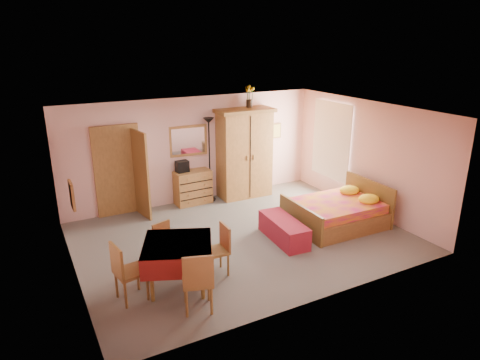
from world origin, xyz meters
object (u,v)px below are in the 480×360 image
chest_of_drawers (193,187)px  dining_table (178,265)px  sunflower_vase (249,96)px  wardrobe (244,153)px  floor_lamp (210,160)px  stereo (182,166)px  wall_mirror (188,141)px  bed (336,206)px  bench (284,230)px  chair_west (131,271)px  chair_north (168,246)px  chair_south (198,280)px  chair_east (216,251)px

chest_of_drawers → dining_table: chest_of_drawers is taller
sunflower_vase → wardrobe: bearing=-149.4°
floor_lamp → dining_table: (-2.09, -3.39, -0.65)m
stereo → wall_mirror: bearing=33.2°
wardrobe → bed: bearing=-70.4°
bench → chair_west: 3.32m
stereo → floor_lamp: floor_lamp is taller
stereo → chair_north: 3.10m
sunflower_vase → bed: 3.47m
dining_table → floor_lamp: bearing=58.3°
dining_table → chair_west: 0.78m
dining_table → bed: bearing=10.2°
sunflower_vase → chair_west: bearing=-139.7°
bed → chair_west: bearing=-170.3°
stereo → bed: (2.49, -2.73, -0.52)m
chest_of_drawers → bench: size_ratio=0.67×
stereo → chair_west: size_ratio=0.30×
chair_south → bench: bearing=46.6°
wall_mirror → chair_west: 4.44m
stereo → chair_west: 4.08m
stereo → sunflower_vase: bearing=-1.3°
floor_lamp → chair_west: 4.47m
chair_south → wall_mirror: bearing=87.6°
bed → bench: (-1.40, -0.08, -0.23)m
floor_lamp → chair_north: size_ratio=2.57×
sunflower_vase → bed: bearing=-76.1°
chest_of_drawers → bench: chest_of_drawers is taller
wall_mirror → stereo: wall_mirror is taller
wall_mirror → chair_west: size_ratio=0.97×
bed → dining_table: size_ratio=1.80×
wardrobe → sunflower_vase: size_ratio=4.14×
wall_mirror → wardrobe: 1.48m
bench → chair_north: chair_north is taller
wall_mirror → chair_west: (-2.40, -3.58, -1.06)m
chest_of_drawers → sunflower_vase: size_ratio=1.62×
bench → dining_table: bearing=-166.0°
chair_south → chair_east: (0.67, 0.80, -0.05)m
chest_of_drawers → bed: (2.25, -2.68, 0.03)m
bed → chair_east: 3.23m
bed → stereo: bearing=133.5°
bed → dining_table: bearing=-168.6°
chest_of_drawers → stereo: bearing=164.8°
floor_lamp → sunflower_vase: size_ratio=3.84×
sunflower_vase → chair_east: sunflower_vase is taller
wardrobe → chair_east: wardrobe is taller
wardrobe → chair_south: wardrobe is taller
stereo → chair_east: size_ratio=0.33×
sunflower_vase → chair_west: 5.62m
stereo → dining_table: size_ratio=0.27×
sunflower_vase → dining_table: sunflower_vase is taller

